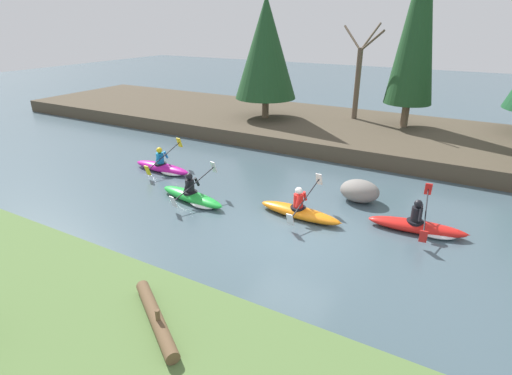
% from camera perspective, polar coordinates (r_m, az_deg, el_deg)
% --- Properties ---
extents(ground_plane, '(90.00, 90.00, 0.00)m').
position_cam_1_polar(ground_plane, '(11.64, 4.88, -6.49)').
color(ground_plane, '#425660').
extents(riverbank_far, '(44.00, 8.10, 0.71)m').
position_cam_1_polar(riverbank_far, '(20.94, 17.27, 7.12)').
color(riverbank_far, '#4C4233').
rests_on(riverbank_far, ground).
extents(conifer_tree_far_left, '(3.23, 3.23, 6.17)m').
position_cam_1_polar(conifer_tree_far_left, '(21.72, 1.43, 19.31)').
color(conifer_tree_far_left, brown).
rests_on(conifer_tree_far_left, riverbank_far).
extents(conifer_tree_left, '(2.26, 2.26, 8.94)m').
position_cam_1_polar(conifer_tree_left, '(21.06, 22.30, 21.52)').
color(conifer_tree_left, brown).
rests_on(conifer_tree_left, riverbank_far).
extents(bare_tree_upstream, '(2.71, 2.67, 4.83)m').
position_cam_1_polar(bare_tree_upstream, '(22.31, 14.46, 15.28)').
color(bare_tree_upstream, brown).
rests_on(bare_tree_upstream, riverbank_far).
extents(kayaker_lead, '(2.79, 2.07, 1.20)m').
position_cam_1_polar(kayaker_lead, '(12.47, 22.47, -5.15)').
color(kayaker_lead, red).
rests_on(kayaker_lead, ground).
extents(kayaker_middle, '(2.79, 2.07, 1.20)m').
position_cam_1_polar(kayaker_middle, '(12.43, 6.31, -3.37)').
color(kayaker_middle, orange).
rests_on(kayaker_middle, ground).
extents(kayaker_trailing, '(2.80, 2.07, 1.20)m').
position_cam_1_polar(kayaker_trailing, '(13.55, -8.85, -1.32)').
color(kayaker_trailing, green).
rests_on(kayaker_trailing, ground).
extents(kayaker_far_back, '(2.77, 2.06, 1.20)m').
position_cam_1_polar(kayaker_far_back, '(16.48, -13.01, 2.83)').
color(kayaker_far_back, '#C61999').
rests_on(kayaker_far_back, ground).
extents(boulder_midstream, '(1.31, 1.03, 0.74)m').
position_cam_1_polar(boulder_midstream, '(13.85, 14.59, -0.48)').
color(boulder_midstream, gray).
rests_on(boulder_midstream, ground).
extents(driftwood_log, '(1.90, 1.35, 0.44)m').
position_cam_1_polar(driftwood_log, '(7.66, -14.11, -17.61)').
color(driftwood_log, brown).
rests_on(driftwood_log, riverbank_near).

